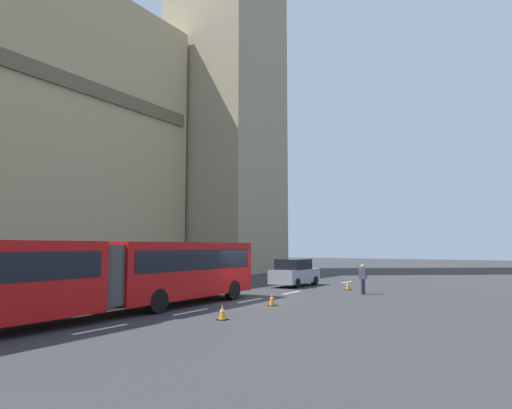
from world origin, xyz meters
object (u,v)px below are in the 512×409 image
object	(u,v)px
sedan_lead	(295,273)
traffic_cone_west	(222,312)
traffic_cone_east	(348,285)
articulated_bus	(96,272)
traffic_cone_middle	(272,299)
pedestrian_near_cones	(363,278)

from	to	relation	value
sedan_lead	traffic_cone_west	distance (m)	14.69
sedan_lead	traffic_cone_east	world-z (taller)	sedan_lead
articulated_bus	traffic_cone_middle	world-z (taller)	articulated_bus
traffic_cone_middle	sedan_lead	bearing A→B (deg)	20.70
sedan_lead	traffic_cone_middle	xyz separation A→B (m)	(-9.63, -3.64, -0.63)
traffic_cone_east	pedestrian_near_cones	xyz separation A→B (m)	(-1.99, -1.63, 0.63)
sedan_lead	pedestrian_near_cones	bearing A→B (deg)	-114.86
articulated_bus	traffic_cone_east	distance (m)	16.40
sedan_lead	traffic_cone_west	xyz separation A→B (m)	(-14.11, -4.06, -0.63)
traffic_cone_middle	traffic_cone_east	size ratio (longest dim) A/B	1.00
articulated_bus	sedan_lead	distance (m)	16.41
traffic_cone_west	traffic_cone_middle	size ratio (longest dim) A/B	1.00
traffic_cone_west	traffic_cone_middle	bearing A→B (deg)	5.30
articulated_bus	traffic_cone_west	size ratio (longest dim) A/B	31.56
sedan_lead	traffic_cone_middle	world-z (taller)	sedan_lead
traffic_cone_west	traffic_cone_east	distance (m)	13.49
sedan_lead	traffic_cone_middle	bearing A→B (deg)	-159.30
articulated_bus	traffic_cone_west	xyz separation A→B (m)	(2.28, -4.29, -1.46)
traffic_cone_west	sedan_lead	bearing A→B (deg)	16.04
pedestrian_near_cones	articulated_bus	bearing A→B (deg)	156.97
traffic_cone_east	pedestrian_near_cones	bearing A→B (deg)	-140.70
traffic_cone_east	sedan_lead	bearing A→B (deg)	81.25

